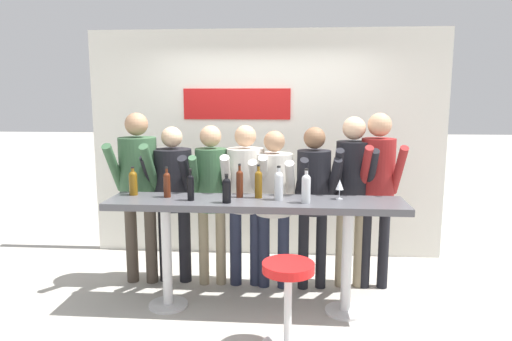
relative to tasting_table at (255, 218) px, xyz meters
name	(u,v)px	position (x,y,z in m)	size (l,w,h in m)	color
ground_plane	(255,309)	(0.00, 0.00, -0.86)	(40.00, 40.00, 0.00)	#B2ADA3
back_wall	(265,144)	(0.00, 1.55, 0.49)	(4.22, 0.12, 2.70)	silver
tasting_table	(255,218)	(0.00, 0.00, 0.00)	(2.62, 0.52, 1.02)	#4C4C51
bar_stool	(288,292)	(0.30, -0.64, -0.40)	(0.41, 0.41, 0.69)	silver
person_far_left	(138,179)	(-1.23, 0.53, 0.23)	(0.46, 0.56, 1.76)	#473D33
person_left	(173,188)	(-0.89, 0.58, 0.14)	(0.47, 0.55, 1.62)	black
person_center_left	(211,187)	(-0.49, 0.53, 0.17)	(0.41, 0.53, 1.64)	gray
person_center	(245,188)	(-0.14, 0.54, 0.15)	(0.46, 0.55, 1.64)	#23283D
person_center_right	(274,193)	(0.14, 0.50, 0.12)	(0.45, 0.53, 1.59)	#23283D
person_right	(314,190)	(0.53, 0.51, 0.16)	(0.45, 0.55, 1.63)	black
person_far_right	(352,182)	(0.92, 0.58, 0.22)	(0.40, 0.52, 1.73)	gray
person_rightmost	(378,180)	(1.16, 0.57, 0.25)	(0.41, 0.54, 1.77)	black
wine_bottle_0	(279,184)	(0.20, 0.02, 0.30)	(0.08, 0.08, 0.30)	#B7BCC1
wine_bottle_1	(167,183)	(-0.80, 0.05, 0.29)	(0.06, 0.06, 0.28)	#4C1E0F
wine_bottle_2	(240,182)	(-0.15, 0.10, 0.30)	(0.06, 0.06, 0.31)	#4C1E0F
wine_bottle_3	(191,186)	(-0.56, -0.06, 0.29)	(0.06, 0.06, 0.28)	black
wine_bottle_4	(133,182)	(-1.14, 0.12, 0.29)	(0.08, 0.08, 0.26)	brown
wine_bottle_5	(227,189)	(-0.24, -0.13, 0.28)	(0.07, 0.07, 0.25)	black
wine_bottle_6	(306,187)	(0.44, -0.08, 0.30)	(0.08, 0.08, 0.30)	#B7BCC1
wine_bottle_7	(258,183)	(0.02, 0.09, 0.30)	(0.07, 0.07, 0.30)	brown
wine_glass_0	(340,185)	(0.74, 0.09, 0.29)	(0.07, 0.07, 0.18)	silver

